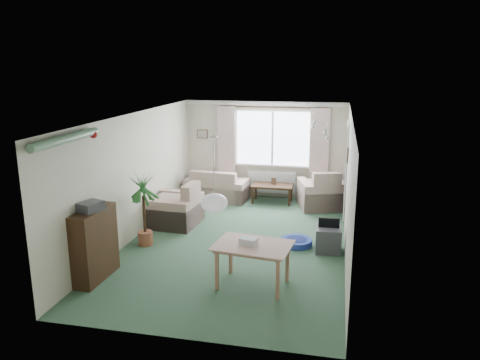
% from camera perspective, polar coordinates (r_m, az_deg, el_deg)
% --- Properties ---
extents(ground, '(6.50, 6.50, 0.00)m').
position_cam_1_polar(ground, '(8.94, -0.40, -7.63)').
color(ground, '#31523B').
extents(window, '(1.80, 0.03, 1.30)m').
position_cam_1_polar(window, '(11.59, 4.01, 5.10)').
color(window, white).
extents(curtain_rod, '(2.60, 0.03, 0.03)m').
position_cam_1_polar(curtain_rod, '(11.41, 4.01, 8.85)').
color(curtain_rod, black).
extents(curtain_left, '(0.45, 0.08, 2.00)m').
position_cam_1_polar(curtain_left, '(11.74, -1.66, 4.11)').
color(curtain_left, beige).
extents(curtain_right, '(0.45, 0.08, 2.00)m').
position_cam_1_polar(curtain_right, '(11.43, 9.64, 3.63)').
color(curtain_right, beige).
extents(radiator, '(1.20, 0.10, 0.55)m').
position_cam_1_polar(radiator, '(11.77, 3.89, -0.23)').
color(radiator, white).
extents(doorway, '(0.03, 0.95, 2.00)m').
position_cam_1_polar(doorway, '(10.56, 12.79, 1.12)').
color(doorway, black).
extents(pendant_lamp, '(0.36, 0.36, 0.36)m').
position_cam_1_polar(pendant_lamp, '(6.29, -3.16, -2.84)').
color(pendant_lamp, white).
extents(tinsel_garland, '(1.60, 1.60, 0.12)m').
position_cam_1_polar(tinsel_garland, '(6.96, -20.40, 4.71)').
color(tinsel_garland, '#196626').
extents(bauble_cluster_a, '(0.20, 0.20, 0.20)m').
position_cam_1_polar(bauble_cluster_a, '(9.08, 8.91, 7.05)').
color(bauble_cluster_a, silver).
extents(bauble_cluster_b, '(0.20, 0.20, 0.20)m').
position_cam_1_polar(bauble_cluster_b, '(7.88, 10.58, 5.92)').
color(bauble_cluster_b, silver).
extents(wall_picture_back, '(0.28, 0.03, 0.22)m').
position_cam_1_polar(wall_picture_back, '(11.96, -4.60, 5.61)').
color(wall_picture_back, brown).
extents(wall_picture_right, '(0.03, 0.24, 0.30)m').
position_cam_1_polar(wall_picture_right, '(9.47, 12.98, 3.04)').
color(wall_picture_right, brown).
extents(sofa, '(1.58, 0.92, 0.76)m').
position_cam_1_polar(sofa, '(11.61, -2.79, -0.52)').
color(sofa, beige).
rests_on(sofa, ground).
extents(armchair_corner, '(1.25, 1.22, 0.92)m').
position_cam_1_polar(armchair_corner, '(11.09, 9.99, -0.99)').
color(armchair_corner, beige).
rests_on(armchair_corner, ground).
extents(armchair_left, '(1.03, 1.08, 0.91)m').
position_cam_1_polar(armchair_left, '(9.86, -8.02, -2.86)').
color(armchair_left, '#C2A893').
rests_on(armchair_left, ground).
extents(coffee_table, '(0.99, 0.55, 0.44)m').
position_cam_1_polar(coffee_table, '(11.39, 3.93, -1.65)').
color(coffee_table, black).
rests_on(coffee_table, ground).
extents(photo_frame, '(0.12, 0.04, 0.16)m').
position_cam_1_polar(photo_frame, '(11.34, 4.14, -0.14)').
color(photo_frame, brown).
rests_on(photo_frame, coffee_table).
extents(bookshelf, '(0.34, 0.94, 1.14)m').
position_cam_1_polar(bookshelf, '(7.67, -17.31, -7.51)').
color(bookshelf, black).
rests_on(bookshelf, ground).
extents(hifi_box, '(0.38, 0.42, 0.14)m').
position_cam_1_polar(hifi_box, '(7.41, -17.77, -3.08)').
color(hifi_box, '#3B3C41').
rests_on(hifi_box, bookshelf).
extents(houseplant, '(0.62, 0.62, 1.38)m').
position_cam_1_polar(houseplant, '(8.79, -11.64, -3.52)').
color(houseplant, '#1D5724').
rests_on(houseplant, ground).
extents(dining_table, '(1.11, 0.81, 0.65)m').
position_cam_1_polar(dining_table, '(7.20, 1.57, -10.40)').
color(dining_table, tan).
rests_on(dining_table, ground).
extents(gift_box, '(0.28, 0.23, 0.12)m').
position_cam_1_polar(gift_box, '(7.06, 1.05, -7.54)').
color(gift_box, silver).
rests_on(gift_box, dining_table).
extents(tv_cube, '(0.47, 0.51, 0.45)m').
position_cam_1_polar(tv_cube, '(8.64, 10.71, -7.08)').
color(tv_cube, '#333438').
rests_on(tv_cube, ground).
extents(pet_bed, '(0.76, 0.76, 0.12)m').
position_cam_1_polar(pet_bed, '(8.86, 6.89, -7.52)').
color(pet_bed, '#28229E').
rests_on(pet_bed, ground).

